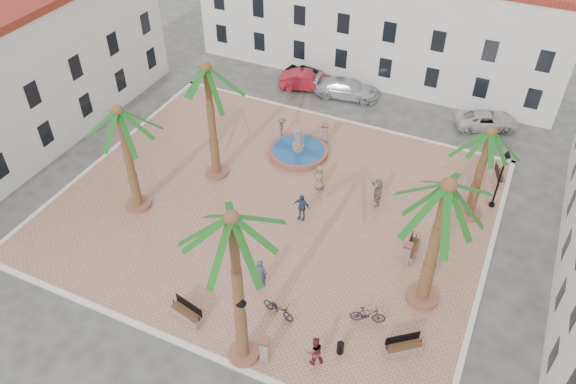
% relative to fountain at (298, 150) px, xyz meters
% --- Properties ---
extents(ground, '(120.00, 120.00, 0.00)m').
position_rel_fountain_xyz_m(ground, '(0.82, -5.62, -0.44)').
color(ground, '#56544F').
rests_on(ground, ground).
extents(plaza, '(26.00, 22.00, 0.15)m').
position_rel_fountain_xyz_m(plaza, '(0.82, -5.62, -0.37)').
color(plaza, tan).
rests_on(plaza, ground).
extents(kerb_n, '(26.30, 0.30, 0.16)m').
position_rel_fountain_xyz_m(kerb_n, '(0.82, 5.38, -0.36)').
color(kerb_n, silver).
rests_on(kerb_n, ground).
extents(kerb_s, '(26.30, 0.30, 0.16)m').
position_rel_fountain_xyz_m(kerb_s, '(0.82, -16.62, -0.36)').
color(kerb_s, silver).
rests_on(kerb_s, ground).
extents(kerb_e, '(0.30, 22.30, 0.16)m').
position_rel_fountain_xyz_m(kerb_e, '(13.82, -5.62, -0.36)').
color(kerb_e, silver).
rests_on(kerb_e, ground).
extents(kerb_w, '(0.30, 22.30, 0.16)m').
position_rel_fountain_xyz_m(kerb_w, '(-12.18, -5.62, -0.36)').
color(kerb_w, silver).
rests_on(kerb_w, ground).
extents(building_north, '(30.40, 7.40, 9.50)m').
position_rel_fountain_xyz_m(building_north, '(0.82, 14.38, 4.32)').
color(building_north, white).
rests_on(building_north, ground).
extents(building_west, '(6.40, 24.40, 10.00)m').
position_rel_fountain_xyz_m(building_west, '(-18.18, -5.62, 4.58)').
color(building_west, white).
rests_on(building_west, ground).
extents(fountain, '(4.15, 4.15, 2.14)m').
position_rel_fountain_xyz_m(fountain, '(0.00, 0.00, 0.00)').
color(fountain, '#9F5A44').
rests_on(fountain, plaza).
extents(palm_nw, '(4.97, 4.97, 8.20)m').
position_rel_fountain_xyz_m(palm_nw, '(-4.05, -4.31, 6.72)').
color(palm_nw, '#9F5A44').
rests_on(palm_nw, plaza).
extents(palm_sw, '(4.93, 4.93, 7.32)m').
position_rel_fountain_xyz_m(palm_sw, '(-6.81, -9.20, 5.88)').
color(palm_sw, '#9F5A44').
rests_on(palm_sw, plaza).
extents(palm_s, '(4.83, 4.83, 9.32)m').
position_rel_fountain_xyz_m(palm_s, '(4.27, -15.94, 7.80)').
color(palm_s, '#9F5A44').
rests_on(palm_s, plaza).
extents(palm_e, '(5.62, 5.62, 8.10)m').
position_rel_fountain_xyz_m(palm_e, '(11.13, -8.95, 6.51)').
color(palm_e, '#9F5A44').
rests_on(palm_e, plaza).
extents(palm_ne, '(4.81, 4.81, 6.46)m').
position_rel_fountain_xyz_m(palm_ne, '(12.05, -1.27, 5.07)').
color(palm_ne, '#9F5A44').
rests_on(palm_ne, plaza).
extents(bench_s, '(1.97, 0.96, 1.00)m').
position_rel_fountain_xyz_m(bench_s, '(0.60, -15.17, -0.01)').
color(bench_s, gray).
rests_on(bench_s, plaza).
extents(bench_se, '(1.80, 1.59, 0.98)m').
position_rel_fountain_xyz_m(bench_se, '(11.11, -12.49, -0.02)').
color(bench_se, gray).
rests_on(bench_se, plaza).
extents(bench_e, '(0.57, 1.78, 0.94)m').
position_rel_fountain_xyz_m(bench_e, '(9.73, -5.96, -0.03)').
color(bench_e, gray).
rests_on(bench_e, plaza).
extents(bench_ne, '(0.94, 1.67, 0.84)m').
position_rel_fountain_xyz_m(bench_ne, '(13.16, 2.97, -0.05)').
color(bench_ne, gray).
rests_on(bench_ne, plaza).
extents(lamppost_s, '(0.49, 0.49, 4.51)m').
position_rel_fountain_xyz_m(lamppost_s, '(4.42, -16.02, 2.76)').
color(lamppost_s, black).
rests_on(lamppost_s, plaza).
extents(lamppost_e, '(0.46, 0.46, 4.26)m').
position_rel_fountain_xyz_m(lamppost_e, '(13.22, 0.12, 2.59)').
color(lamppost_e, black).
rests_on(lamppost_e, plaza).
extents(bollard_se, '(0.60, 0.60, 1.43)m').
position_rel_fountain_xyz_m(bollard_se, '(5.27, -15.65, 0.45)').
color(bollard_se, gray).
rests_on(bollard_se, plaza).
extents(bollard_n, '(0.65, 0.65, 1.49)m').
position_rel_fountain_xyz_m(bollard_n, '(1.13, 2.09, 0.48)').
color(bollard_n, gray).
rests_on(bollard_n, plaza).
extents(bollard_e, '(0.50, 0.50, 1.38)m').
position_rel_fountain_xyz_m(bollard_e, '(9.64, -6.79, 0.42)').
color(bollard_e, gray).
rests_on(bollard_e, plaza).
extents(litter_bin, '(0.35, 0.35, 0.69)m').
position_rel_fountain_xyz_m(litter_bin, '(8.39, -13.84, 0.05)').
color(litter_bin, black).
rests_on(litter_bin, plaza).
extents(cyclist_a, '(0.73, 0.52, 1.89)m').
position_rel_fountain_xyz_m(cyclist_a, '(3.04, -11.69, 0.65)').
color(cyclist_a, '#384057').
rests_on(cyclist_a, plaza).
extents(bicycle_a, '(1.98, 1.04, 0.99)m').
position_rel_fountain_xyz_m(bicycle_a, '(4.75, -13.07, 0.20)').
color(bicycle_a, black).
rests_on(bicycle_a, plaza).
extents(cyclist_b, '(1.08, 1.04, 1.75)m').
position_rel_fountain_xyz_m(cyclist_b, '(7.47, -14.84, 0.59)').
color(cyclist_b, maroon).
rests_on(cyclist_b, plaza).
extents(bicycle_b, '(1.87, 1.04, 1.08)m').
position_rel_fountain_xyz_m(bicycle_b, '(8.99, -11.59, 0.25)').
color(bicycle_b, black).
rests_on(bicycle_b, plaza).
extents(pedestrian_fountain_a, '(0.89, 0.61, 1.73)m').
position_rel_fountain_xyz_m(pedestrian_fountain_a, '(2.74, -2.83, 0.58)').
color(pedestrian_fountain_a, '#816F54').
rests_on(pedestrian_fountain_a, plaza).
extents(pedestrian_fountain_b, '(1.10, 0.49, 1.85)m').
position_rel_fountain_xyz_m(pedestrian_fountain_b, '(2.88, -5.97, 0.64)').
color(pedestrian_fountain_b, '#36455F').
rests_on(pedestrian_fountain_b, plaza).
extents(pedestrian_north, '(0.96, 1.19, 1.60)m').
position_rel_fountain_xyz_m(pedestrian_north, '(-1.91, 1.41, 0.51)').
color(pedestrian_north, '#4D4D52').
rests_on(pedestrian_north, plaza).
extents(pedestrian_east, '(1.23, 1.83, 1.89)m').
position_rel_fountain_xyz_m(pedestrian_east, '(6.60, -2.76, 0.65)').
color(pedestrian_east, gray).
rests_on(pedestrian_east, plaza).
extents(car_black, '(4.71, 2.51, 1.52)m').
position_rel_fountain_xyz_m(car_black, '(-3.13, 9.38, 0.32)').
color(car_black, black).
rests_on(car_black, ground).
extents(car_red, '(4.84, 2.75, 1.51)m').
position_rel_fountain_xyz_m(car_red, '(-3.11, 8.78, 0.31)').
color(car_red, '#A51825').
rests_on(car_red, ground).
extents(car_silver, '(5.39, 2.89, 1.49)m').
position_rel_fountain_xyz_m(car_silver, '(0.24, 8.93, 0.30)').
color(car_silver, silver).
rests_on(car_silver, ground).
extents(car_white, '(5.05, 3.81, 1.28)m').
position_rel_fountain_xyz_m(car_white, '(11.26, 9.14, 0.20)').
color(car_white, silver).
rests_on(car_white, ground).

